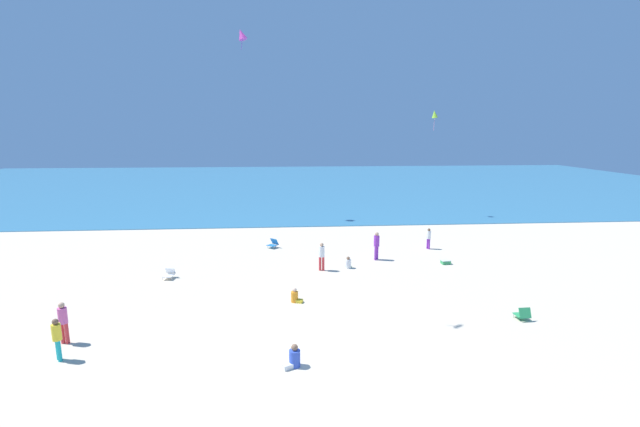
% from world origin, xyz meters
% --- Properties ---
extents(ground_plane, '(120.00, 120.00, 0.00)m').
position_xyz_m(ground_plane, '(0.00, 10.00, 0.00)').
color(ground_plane, beige).
extents(ocean_water, '(120.00, 60.00, 0.05)m').
position_xyz_m(ocean_water, '(0.00, 49.69, 0.03)').
color(ocean_water, teal).
rests_on(ocean_water, ground_plane).
extents(beach_chair_far_left, '(0.86, 0.86, 0.63)m').
position_xyz_m(beach_chair_far_left, '(-2.64, 13.45, 0.29)').
color(beach_chair_far_left, '#2370B2').
rests_on(beach_chair_far_left, ground_plane).
extents(beach_chair_near_camera, '(0.53, 0.63, 0.58)m').
position_xyz_m(beach_chair_near_camera, '(8.19, 1.10, 0.26)').
color(beach_chair_near_camera, '#2D9956').
rests_on(beach_chair_near_camera, ground_plane).
extents(beach_chair_far_right, '(0.61, 0.76, 0.55)m').
position_xyz_m(beach_chair_far_right, '(-8.05, 7.60, 0.26)').
color(beach_chair_far_right, white).
rests_on(beach_chair_far_right, ground_plane).
extents(cooler_box, '(0.55, 0.45, 0.25)m').
position_xyz_m(cooler_box, '(7.76, 8.99, 0.12)').
color(cooler_box, '#339956').
rests_on(cooler_box, ground_plane).
extents(person_0, '(0.37, 0.37, 1.42)m').
position_xyz_m(person_0, '(7.79, 12.36, 0.82)').
color(person_0, purple).
rests_on(person_0, ground_plane).
extents(person_1, '(0.38, 0.59, 0.69)m').
position_xyz_m(person_1, '(1.84, 8.67, 0.26)').
color(person_1, white).
rests_on(person_1, ground_plane).
extents(person_2, '(0.37, 0.37, 1.63)m').
position_xyz_m(person_2, '(0.26, 8.33, 0.94)').
color(person_2, red).
rests_on(person_2, ground_plane).
extents(person_3, '(0.72, 0.58, 0.81)m').
position_xyz_m(person_3, '(-1.50, -1.86, 0.30)').
color(person_3, blue).
rests_on(person_3, ground_plane).
extents(person_4, '(0.43, 0.43, 1.54)m').
position_xyz_m(person_4, '(-9.61, -0.85, 0.89)').
color(person_4, '#19ADB2').
rests_on(person_4, ground_plane).
extents(person_5, '(0.37, 0.37, 1.63)m').
position_xyz_m(person_5, '(-10.02, 0.42, 0.94)').
color(person_5, red).
rests_on(person_5, ground_plane).
extents(person_6, '(0.62, 0.48, 0.69)m').
position_xyz_m(person_6, '(-1.33, 3.78, 0.26)').
color(person_6, orange).
rests_on(person_6, ground_plane).
extents(person_7, '(0.49, 0.49, 1.75)m').
position_xyz_m(person_7, '(3.79, 10.16, 1.01)').
color(person_7, purple).
rests_on(person_7, ground_plane).
extents(kite_lime, '(0.70, 0.63, 1.81)m').
position_xyz_m(kite_lime, '(11.71, 23.90, 9.27)').
color(kite_lime, '#99DB33').
extents(kite_magenta, '(1.11, 0.92, 1.78)m').
position_xyz_m(kite_magenta, '(-5.32, 24.26, 15.87)').
color(kite_magenta, '#DB3DA8').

